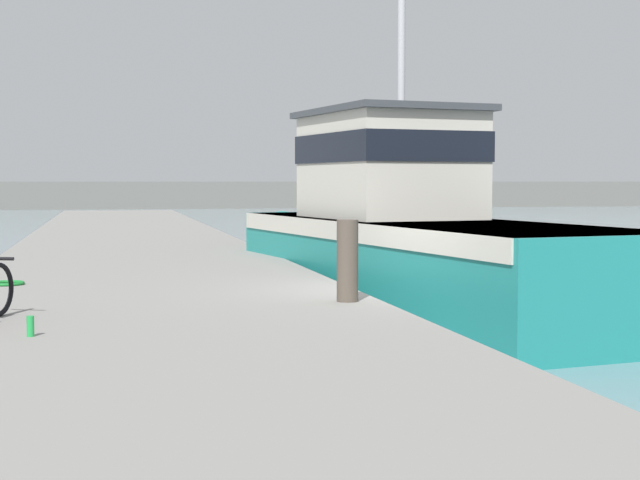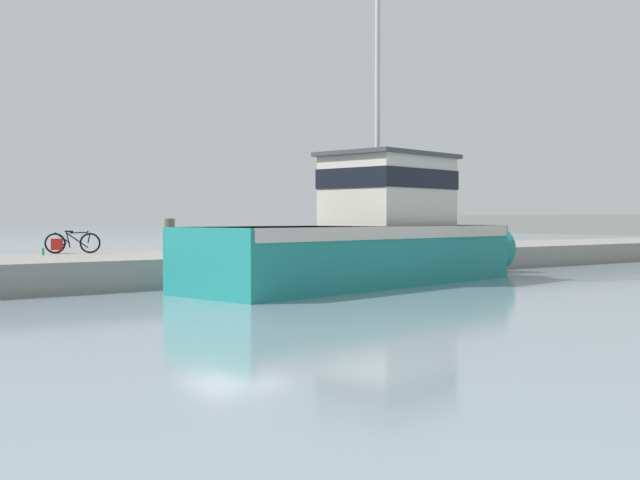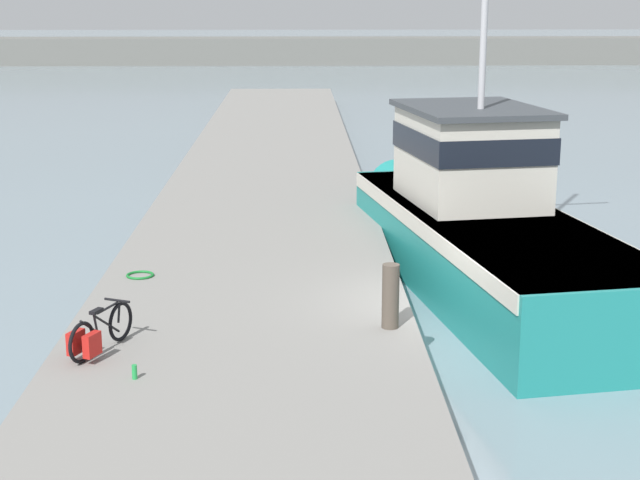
# 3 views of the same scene
# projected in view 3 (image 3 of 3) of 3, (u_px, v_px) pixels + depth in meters

# --- Properties ---
(ground_plane) EXTENTS (320.00, 320.00, 0.00)m
(ground_plane) POSITION_uv_depth(u_px,v_px,m) (449.00, 346.00, 17.10)
(ground_plane) COLOR gray
(dock_pier) EXTENTS (5.63, 80.00, 0.78)m
(dock_pier) POSITION_uv_depth(u_px,v_px,m) (247.00, 327.00, 16.92)
(dock_pier) COLOR gray
(dock_pier) RESTS_ON ground_plane
(fishing_boat_main) EXTENTS (4.88, 12.89, 10.66)m
(fishing_boat_main) POSITION_uv_depth(u_px,v_px,m) (480.00, 221.00, 20.55)
(fishing_boat_main) COLOR teal
(fishing_boat_main) RESTS_ON ground_plane
(bicycle_touring) EXTENTS (0.81, 1.51, 0.69)m
(bicycle_touring) POSITION_uv_depth(u_px,v_px,m) (96.00, 335.00, 14.45)
(bicycle_touring) COLOR black
(bicycle_touring) RESTS_ON dock_pier
(mooring_post) EXTENTS (0.28, 0.28, 1.05)m
(mooring_post) POSITION_uv_depth(u_px,v_px,m) (391.00, 296.00, 15.59)
(mooring_post) COLOR #51473D
(mooring_post) RESTS_ON dock_pier
(hose_coil) EXTENTS (0.53, 0.53, 0.05)m
(hose_coil) POSITION_uv_depth(u_px,v_px,m) (140.00, 275.00, 18.57)
(hose_coil) COLOR #197A2D
(hose_coil) RESTS_ON dock_pier
(water_bottle_by_bike) EXTENTS (0.07, 0.07, 0.21)m
(water_bottle_by_bike) POSITION_uv_depth(u_px,v_px,m) (135.00, 372.00, 13.59)
(water_bottle_by_bike) COLOR green
(water_bottle_by_bike) RESTS_ON dock_pier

